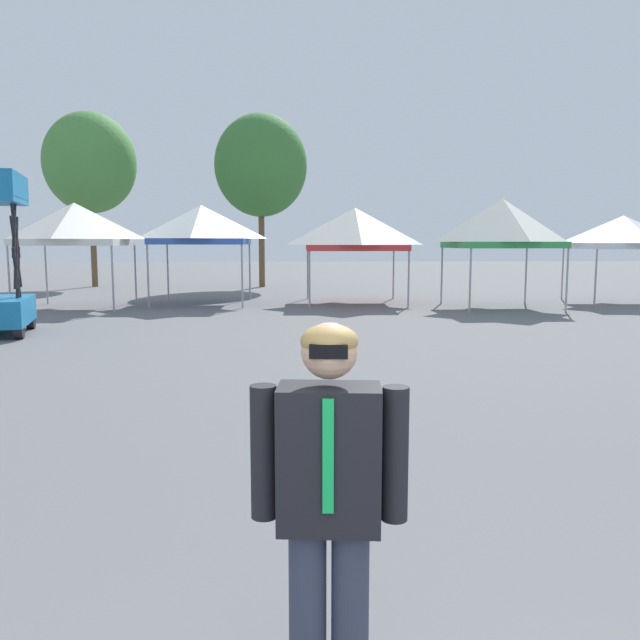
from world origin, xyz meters
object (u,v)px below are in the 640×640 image
at_px(canopy_tent_right_of_center, 201,225).
at_px(canopy_tent_far_left, 75,224).
at_px(canopy_tent_left_of_center, 355,229).
at_px(tree_behind_tents_right, 90,163).
at_px(canopy_tent_behind_left, 502,224).
at_px(tree_behind_tents_left, 261,166).
at_px(canopy_tent_behind_right, 623,232).
at_px(person_foreground, 329,501).

bearing_deg(canopy_tent_right_of_center, canopy_tent_far_left, -160.99).
height_order(canopy_tent_left_of_center, tree_behind_tents_right, tree_behind_tents_right).
xyz_separation_m(canopy_tent_behind_left, tree_behind_tents_left, (-8.16, 10.16, 2.97)).
xyz_separation_m(canopy_tent_behind_right, person_foreground, (-11.33, -19.10, -1.42)).
distance_m(tree_behind_tents_left, tree_behind_tents_right, 8.05).
relative_size(canopy_tent_right_of_center, canopy_tent_left_of_center, 0.99).
distance_m(canopy_tent_left_of_center, canopy_tent_behind_left, 4.91).
bearing_deg(canopy_tent_behind_left, tree_behind_tents_right, 146.68).
relative_size(canopy_tent_behind_right, tree_behind_tents_right, 0.40).
bearing_deg(canopy_tent_behind_left, canopy_tent_far_left, 178.19).
distance_m(canopy_tent_right_of_center, canopy_tent_behind_right, 14.56).
height_order(canopy_tent_far_left, person_foreground, canopy_tent_far_left).
relative_size(canopy_tent_far_left, person_foreground, 1.89).
bearing_deg(canopy_tent_behind_left, canopy_tent_right_of_center, 169.93).
relative_size(canopy_tent_right_of_center, canopy_tent_behind_left, 0.96).
bearing_deg(tree_behind_tents_right, canopy_tent_right_of_center, -54.36).
relative_size(canopy_tent_left_of_center, tree_behind_tents_right, 0.42).
height_order(tree_behind_tents_left, tree_behind_tents_right, tree_behind_tents_right).
height_order(canopy_tent_left_of_center, tree_behind_tents_left, tree_behind_tents_left).
bearing_deg(tree_behind_tents_left, canopy_tent_right_of_center, -101.08).
bearing_deg(person_foreground, canopy_tent_behind_right, 59.32).
distance_m(canopy_tent_far_left, canopy_tent_behind_left, 13.63).
bearing_deg(person_foreground, tree_behind_tents_left, 93.23).
bearing_deg(canopy_tent_behind_right, canopy_tent_behind_left, -163.17).
xyz_separation_m(canopy_tent_left_of_center, canopy_tent_behind_left, (4.55, -1.84, 0.15)).
xyz_separation_m(canopy_tent_behind_right, tree_behind_tents_left, (-12.90, 8.72, 3.22)).
bearing_deg(canopy_tent_behind_right, canopy_tent_far_left, -176.87).
height_order(canopy_tent_behind_left, tree_behind_tents_left, tree_behind_tents_left).
distance_m(person_foreground, tree_behind_tents_right, 30.28).
distance_m(canopy_tent_right_of_center, canopy_tent_behind_left, 9.97).
distance_m(canopy_tent_behind_left, tree_behind_tents_left, 13.37).
height_order(canopy_tent_far_left, canopy_tent_behind_right, canopy_tent_far_left).
relative_size(canopy_tent_left_of_center, canopy_tent_behind_right, 1.04).
bearing_deg(tree_behind_tents_left, canopy_tent_behind_left, -51.21).
height_order(canopy_tent_far_left, tree_behind_tents_right, tree_behind_tents_right).
height_order(canopy_tent_right_of_center, person_foreground, canopy_tent_right_of_center).
bearing_deg(canopy_tent_right_of_center, canopy_tent_left_of_center, 1.10).
relative_size(canopy_tent_far_left, tree_behind_tents_left, 0.42).
distance_m(canopy_tent_behind_right, person_foreground, 22.26).
bearing_deg(canopy_tent_left_of_center, canopy_tent_right_of_center, -178.90).
bearing_deg(tree_behind_tents_right, canopy_tent_behind_left, -33.32).
xyz_separation_m(canopy_tent_far_left, person_foreground, (7.03, -18.10, -1.65)).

